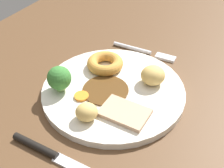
# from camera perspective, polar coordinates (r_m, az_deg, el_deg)

# --- Properties ---
(dining_table) EXTENTS (1.20, 0.84, 0.04)m
(dining_table) POSITION_cam_1_polar(r_m,az_deg,el_deg) (0.57, 0.26, -3.20)
(dining_table) COLOR brown
(dining_table) RESTS_ON ground
(dinner_plate) EXTENTS (0.27, 0.27, 0.01)m
(dinner_plate) POSITION_cam_1_polar(r_m,az_deg,el_deg) (0.55, 0.00, -1.36)
(dinner_plate) COLOR silver
(dinner_plate) RESTS_ON dining_table
(gravy_pool) EXTENTS (0.09, 0.09, 0.00)m
(gravy_pool) POSITION_cam_1_polar(r_m,az_deg,el_deg) (0.54, -1.29, -1.18)
(gravy_pool) COLOR #563819
(gravy_pool) RESTS_ON dinner_plate
(meat_slice_main) EXTENTS (0.06, 0.08, 0.01)m
(meat_slice_main) POSITION_cam_1_polar(r_m,az_deg,el_deg) (0.49, 2.53, -5.70)
(meat_slice_main) COLOR tan
(meat_slice_main) RESTS_ON dinner_plate
(yorkshire_pudding) EXTENTS (0.08, 0.08, 0.02)m
(yorkshire_pudding) POSITION_cam_1_polar(r_m,az_deg,el_deg) (0.60, -1.39, 4.14)
(yorkshire_pudding) COLOR #C68938
(yorkshire_pudding) RESTS_ON dinner_plate
(roast_potato_left) EXTENTS (0.06, 0.06, 0.04)m
(roast_potato_left) POSITION_cam_1_polar(r_m,az_deg,el_deg) (0.56, 8.14, 1.73)
(roast_potato_left) COLOR #D8B260
(roast_potato_left) RESTS_ON dinner_plate
(roast_potato_right) EXTENTS (0.05, 0.05, 0.03)m
(roast_potato_right) POSITION_cam_1_polar(r_m,az_deg,el_deg) (0.48, -5.22, -5.50)
(roast_potato_right) COLOR #D8B260
(roast_potato_right) RESTS_ON dinner_plate
(carrot_coin_front) EXTENTS (0.03, 0.03, 0.00)m
(carrot_coin_front) POSITION_cam_1_polar(r_m,az_deg,el_deg) (0.53, -6.08, -2.43)
(carrot_coin_front) COLOR orange
(carrot_coin_front) RESTS_ON dinner_plate
(broccoli_floret) EXTENTS (0.05, 0.05, 0.05)m
(broccoli_floret) POSITION_cam_1_polar(r_m,az_deg,el_deg) (0.54, -10.43, 1.12)
(broccoli_floret) COLOR #8CB766
(broccoli_floret) RESTS_ON dinner_plate
(fork) EXTENTS (0.02, 0.15, 0.01)m
(fork) POSITION_cam_1_polar(r_m,az_deg,el_deg) (0.67, 6.67, 6.37)
(fork) COLOR silver
(fork) RESTS_ON dining_table
(knife) EXTENTS (0.02, 0.19, 0.01)m
(knife) POSITION_cam_1_polar(r_m,az_deg,el_deg) (0.46, -11.77, -13.57)
(knife) COLOR black
(knife) RESTS_ON dining_table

